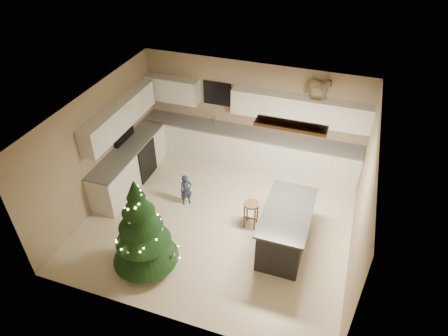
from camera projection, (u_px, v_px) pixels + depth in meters
The scene contains 8 objects.
ground_plane at pixel (219, 220), 8.63m from camera, with size 5.50×5.50×0.00m, color beige.
room_shell at pixel (219, 153), 7.58m from camera, with size 5.52×5.02×2.61m.
cabinetry at pixel (206, 143), 9.66m from camera, with size 5.50×3.20×2.00m.
island at pixel (285, 229), 7.75m from camera, with size 0.90×1.70×0.95m.
bar_stool at pixel (251, 209), 8.24m from camera, with size 0.32×0.32×0.61m.
christmas_tree at pixel (142, 233), 7.17m from camera, with size 1.28×1.23×2.04m.
toddler at pixel (186, 190), 8.84m from camera, with size 0.28×0.18×0.76m, color #171D31.
rocking_horse at pixel (318, 88), 8.64m from camera, with size 0.65×0.34×0.55m.
Camera 1 is at (2.13, -5.87, 6.07)m, focal length 32.00 mm.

